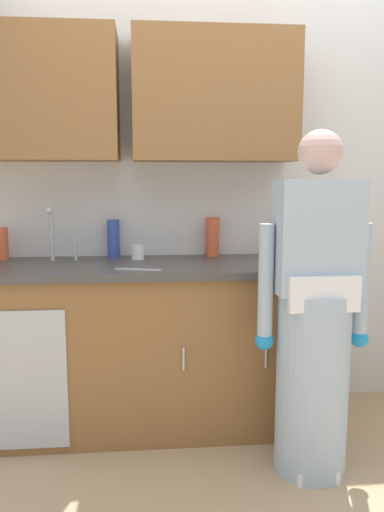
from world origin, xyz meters
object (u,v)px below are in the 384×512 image
bottle_cleaner_spray (2,244)px  cup_by_sink (138,252)px  sink (56,267)px  bottle_water_short (213,237)px  bottle_water_tall (281,239)px  knife_on_counter (138,269)px  person_at_sink (314,332)px  bottle_soap (114,239)px

bottle_cleaner_spray → cup_by_sink: bottle_cleaner_spray is taller
sink → bottle_water_short: size_ratio=2.16×
sink → bottle_water_tall: (1.31, 0.20, 0.12)m
bottle_water_short → knife_on_counter: size_ratio=0.97×
knife_on_counter → person_at_sink: bearing=172.7°
cup_by_sink → person_at_sink: bearing=-40.0°
bottle_water_tall → person_at_sink: bearing=-92.9°
sink → person_at_sink: 1.41m
bottle_cleaner_spray → cup_by_sink: 0.78m
bottle_water_tall → knife_on_counter: size_ratio=0.87×
knife_on_counter → bottle_water_short: bearing=-119.9°
bottle_soap → bottle_water_short: size_ratio=0.96×
knife_on_counter → bottle_water_tall: bearing=-139.0°
sink → knife_on_counter: (0.45, -0.22, 0.02)m
bottle_soap → bottle_water_short: 0.59m
bottle_water_tall → cup_by_sink: 0.87m
sink → cup_by_sink: size_ratio=5.99×
bottle_soap → cup_by_sink: 0.18m
bottle_soap → bottle_water_tall: size_ratio=1.07×
sink → cup_by_sink: 0.47m
person_at_sink → bottle_soap: bearing=141.0°
person_at_sink → bottle_water_short: size_ratio=6.99×
person_at_sink → bottle_cleaner_spray: size_ratio=8.63×
bottle_cleaner_spray → knife_on_counter: (0.78, -0.40, -0.09)m
bottle_water_short → knife_on_counter: (-0.44, -0.44, -0.11)m
bottle_water_short → knife_on_counter: 0.64m
person_at_sink → cup_by_sink: 1.12m
bottle_soap → knife_on_counter: 0.48m
bottle_water_tall → cup_by_sink: (-0.86, -0.06, -0.06)m
person_at_sink → cup_by_sink: person_at_sink is taller
cup_by_sink → bottle_water_tall: bearing=4.2°
bottle_soap → bottle_water_short: (0.59, -0.00, 0.00)m
bottle_soap → cup_by_sink: size_ratio=2.68×
bottle_soap → bottle_cleaner_spray: size_ratio=1.19×
sink → bottle_soap: bearing=37.4°
sink → knife_on_counter: 0.50m
sink → person_at_sink: bearing=-23.5°
person_at_sink → bottle_water_tall: 0.83m
sink → bottle_soap: (0.30, 0.23, 0.13)m
knife_on_counter → bottle_soap: bearing=-56.6°
cup_by_sink → knife_on_counter: bearing=-89.1°
person_at_sink → bottle_water_tall: size_ratio=7.75×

